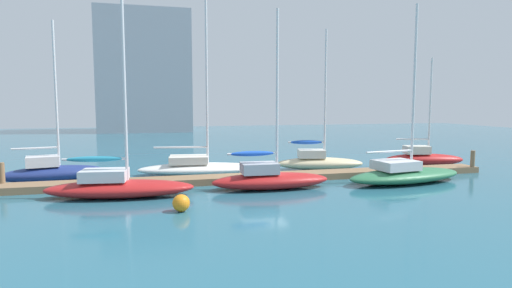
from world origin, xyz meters
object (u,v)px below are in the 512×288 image
sailboat_0 (53,171)px  sailboat_4 (319,161)px  sailboat_6 (423,158)px  mooring_buoy_orange (181,203)px  sailboat_2 (200,166)px  sailboat_1 (118,185)px  sailboat_5 (405,173)px  sailboat_3 (269,178)px  harbor_building_distant (145,73)px

sailboat_0 → sailboat_4: sailboat_4 is taller
sailboat_6 → mooring_buoy_orange: (-18.20, -8.75, -0.22)m
sailboat_4 → sailboat_2: bearing=-167.8°
sailboat_6 → sailboat_2: bearing=-167.7°
sailboat_1 → sailboat_5: sailboat_5 is taller
sailboat_4 → sailboat_5: size_ratio=0.94×
sailboat_1 → sailboat_3: bearing=7.0°
sailboat_1 → sailboat_5: size_ratio=0.96×
sailboat_5 → mooring_buoy_orange: size_ratio=13.73×
sailboat_1 → sailboat_0: bearing=134.4°
sailboat_0 → sailboat_2: sailboat_2 is taller
sailboat_6 → mooring_buoy_orange: bearing=-141.4°
sailboat_3 → sailboat_6: sailboat_3 is taller
sailboat_2 → sailboat_3: sailboat_2 is taller
sailboat_0 → harbor_building_distant: (4.55, 45.32, 9.06)m
mooring_buoy_orange → sailboat_1: bearing=129.3°
sailboat_3 → mooring_buoy_orange: size_ratio=12.82×
mooring_buoy_orange → sailboat_6: bearing=25.7°
sailboat_4 → sailboat_6: 8.23m
sailboat_3 → sailboat_6: bearing=23.0°
sailboat_2 → mooring_buoy_orange: size_ratio=18.25×
sailboat_5 → mooring_buoy_orange: sailboat_5 is taller
mooring_buoy_orange → harbor_building_distant: size_ratio=0.04×
sailboat_5 → sailboat_6: size_ratio=1.29×
sailboat_4 → sailboat_0: bearing=-166.7°
sailboat_0 → sailboat_1: size_ratio=0.96×
sailboat_3 → sailboat_4: bearing=48.1°
sailboat_1 → sailboat_5: 15.81m
sailboat_4 → sailboat_6: size_ratio=1.21×
sailboat_6 → sailboat_0: bearing=-166.8°
sailboat_0 → sailboat_4: size_ratio=0.98×
sailboat_5 → harbor_building_distant: harbor_building_distant is taller
mooring_buoy_orange → harbor_building_distant: (-2.34, 53.98, 9.32)m
sailboat_3 → harbor_building_distant: harbor_building_distant is taller
sailboat_1 → mooring_buoy_orange: 4.48m
sailboat_6 → mooring_buoy_orange: sailboat_6 is taller
sailboat_1 → sailboat_6: 21.69m
sailboat_5 → sailboat_6: sailboat_5 is taller
sailboat_2 → harbor_building_distant: size_ratio=0.70×
sailboat_1 → sailboat_4: bearing=29.4°
sailboat_0 → sailboat_6: 25.10m
sailboat_4 → sailboat_6: sailboat_4 is taller
sailboat_3 → harbor_building_distant: bearing=99.8°
sailboat_5 → sailboat_4: bearing=109.6°
sailboat_2 → sailboat_1: bearing=-124.0°
sailboat_5 → sailboat_6: bearing=37.6°
sailboat_2 → mooring_buoy_orange: (-1.77, -8.93, -0.19)m
sailboat_4 → sailboat_5: bearing=-49.4°
sailboat_0 → mooring_buoy_orange: sailboat_0 is taller
sailboat_5 → harbor_building_distant: 53.72m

